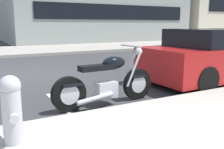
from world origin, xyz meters
name	(u,v)px	position (x,y,z in m)	size (l,w,h in m)	color
ground_plane	(26,74)	(0.00, 0.00, 0.00)	(260.00, 260.00, 0.00)	#333335
sidewalk_far_curb	(173,44)	(12.00, 6.81, 0.07)	(120.00, 5.00, 0.14)	gray
parking_stall_stripe	(65,108)	(0.00, -3.71, 0.00)	(0.12, 2.20, 0.01)	silver
parked_motorcycle	(107,83)	(0.77, -3.90, 0.43)	(2.11, 0.62, 1.11)	black
parked_car_near_corner	(219,56)	(4.39, -3.45, 0.67)	(4.33, 1.85, 1.39)	#AD1919
fire_hydrant	(12,108)	(-1.06, -5.05, 0.57)	(0.24, 0.36, 0.81)	#B7B7BC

